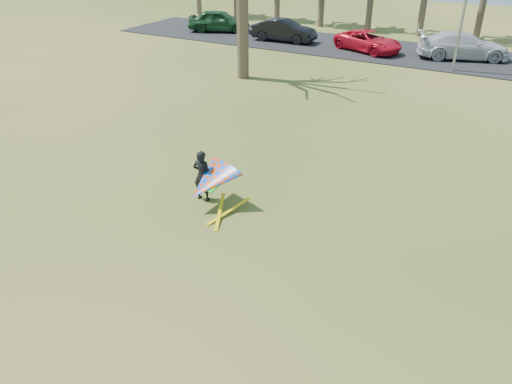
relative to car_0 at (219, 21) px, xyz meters
The scene contains 7 objects.
ground 29.64m from the car_0, 57.47° to the right, with size 100.00×100.00×0.00m, color #2A5212.
parking_strip 15.95m from the car_0, ahead, with size 46.00×7.00×0.06m, color black.
car_0 is the anchor object (origin of this frame).
car_1 5.98m from the car_0, ahead, with size 1.59×4.55×1.50m, color black.
car_2 12.12m from the car_0, ahead, with size 2.15×4.67×1.30m, color red.
car_3 17.88m from the car_0, ahead, with size 2.22×5.47×1.59m, color silver.
kite_flyer 26.70m from the car_0, 58.05° to the right, with size 2.13×2.39×2.02m.
Camera 1 is at (5.91, -8.70, 7.84)m, focal length 35.00 mm.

